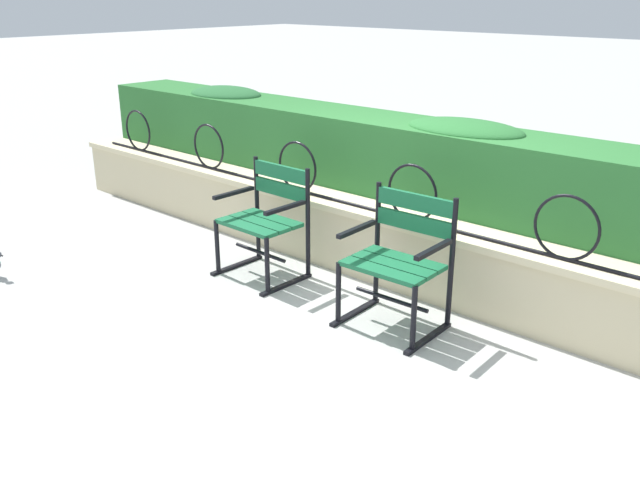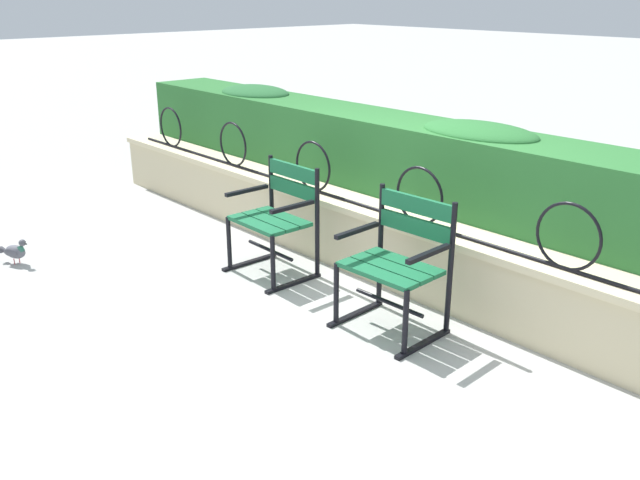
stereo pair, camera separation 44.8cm
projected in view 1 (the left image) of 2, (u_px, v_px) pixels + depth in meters
ground_plane at (307, 322)px, 4.58m from camera, size 60.00×60.00×0.00m
stone_wall at (393, 246)px, 5.16m from camera, size 7.93×0.41×0.54m
iron_arch_fence at (357, 185)px, 5.15m from camera, size 7.38×0.02×0.42m
hedge_row at (436, 160)px, 5.29m from camera, size 7.77×0.64×0.70m
park_chair_left at (266, 217)px, 5.20m from camera, size 0.61×0.53×0.87m
park_chair_right at (400, 257)px, 4.41m from camera, size 0.64×0.54×0.89m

